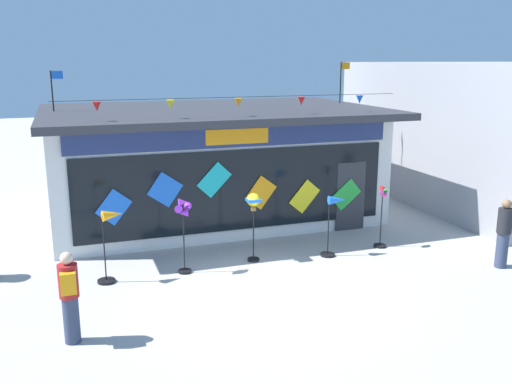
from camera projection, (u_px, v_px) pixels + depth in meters
ground_plane at (260, 288)px, 12.18m from camera, size 80.00×80.00×0.00m
kite_shop_building at (210, 161)px, 17.47m from camera, size 9.91×6.79×4.77m
wind_spinner_far_left at (110, 233)px, 12.26m from camera, size 0.66×0.40×1.67m
wind_spinner_left at (183, 220)px, 12.72m from camera, size 0.44×0.31×1.81m
wind_spinner_center_left at (253, 208)px, 13.49m from camera, size 0.33×0.33×1.72m
wind_spinner_center_right at (334, 214)px, 13.95m from camera, size 0.64×0.37×1.56m
wind_spinner_right at (382, 213)px, 14.59m from camera, size 0.33×0.33×1.69m
person_near_camera at (69, 296)px, 9.64m from camera, size 0.34×0.45×1.68m
person_mid_plaza at (504, 233)px, 13.19m from camera, size 0.34×0.34×1.68m
neighbour_building at (503, 131)px, 19.87m from camera, size 7.85×9.49×4.74m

